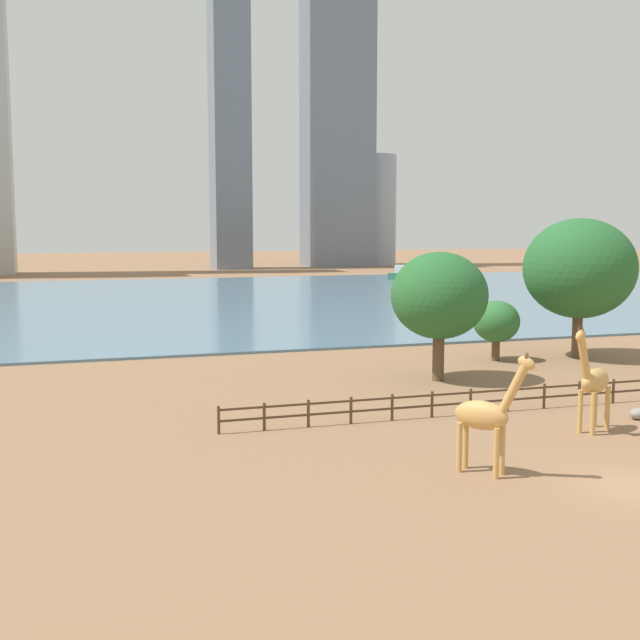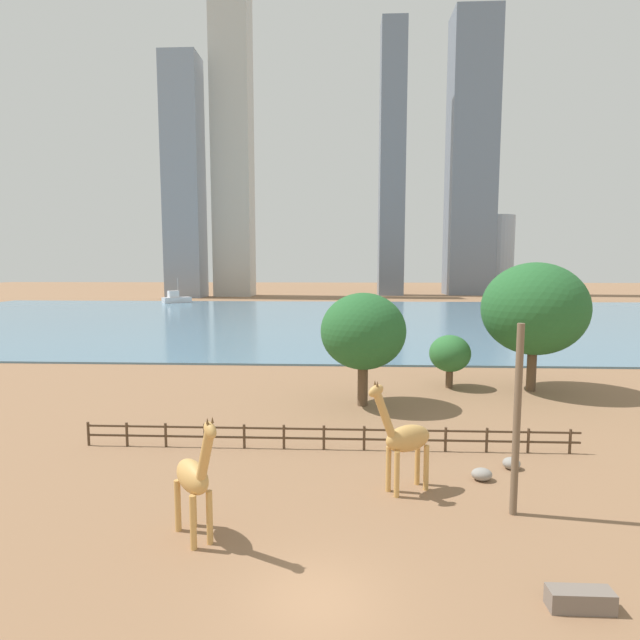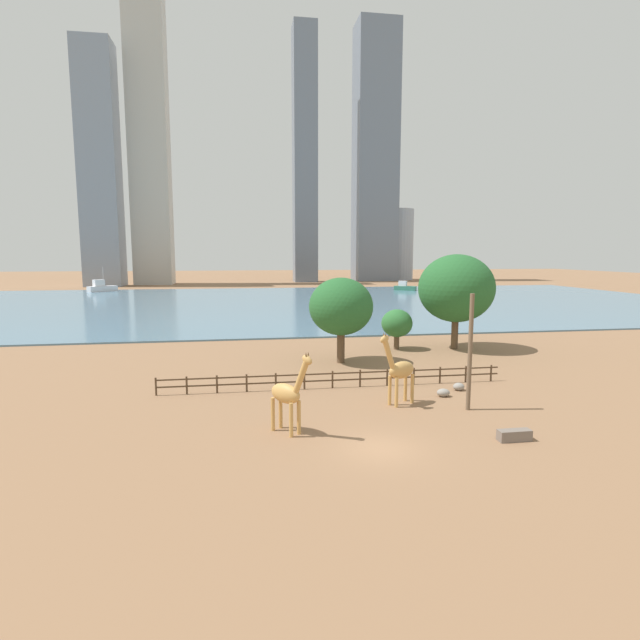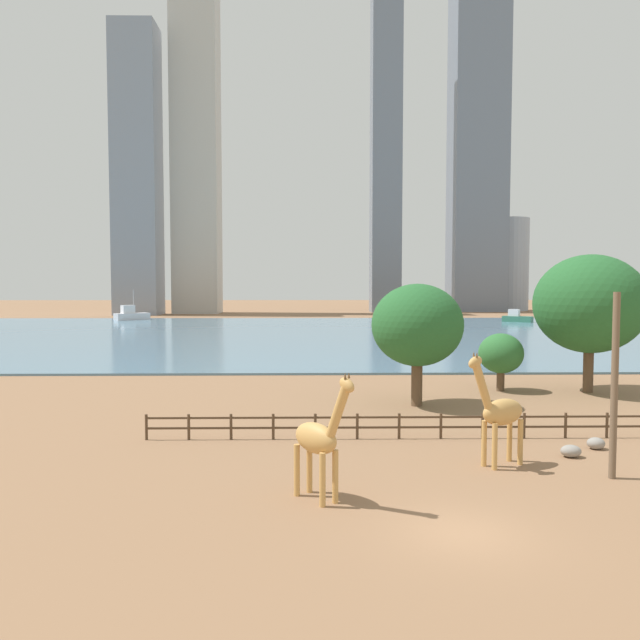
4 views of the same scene
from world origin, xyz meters
The scene contains 13 objects.
ground_plane centered at (0.00, 80.00, 0.00)m, with size 400.00×400.00×0.00m, color #8C6647.
harbor_water centered at (0.00, 77.00, 0.10)m, with size 180.00×86.00×0.20m, color slate.
giraffe_tall centered at (3.39, 7.22, 2.35)m, with size 3.07×2.08×5.04m.
giraffe_companion centered at (-4.46, 3.06, 2.28)m, with size 2.43×2.85×4.85m.
boulder_near_fence centered at (7.06, 8.51, 0.28)m, with size 0.93×0.75×0.56m, color gray.
enclosure_fence centered at (-0.11, 12.00, 0.76)m, with size 26.12×0.14×1.30m.
tree_left_large centered at (9.24, 25.94, 2.74)m, with size 3.25×3.25×4.23m.
tree_center_broad centered at (15.39, 25.26, 6.40)m, with size 7.88×7.88×9.96m.
tree_right_tall centered at (2.13, 20.52, 5.19)m, with size 5.87×5.87×7.86m.
boat_sailboat centered at (36.96, 104.93, 1.06)m, with size 5.91×4.93×2.52m.
skyline_tower_glass centered at (43.07, 158.81, 45.59)m, with size 14.90×12.78×91.19m, color slate.
skyline_block_left centered at (16.45, 154.06, 43.50)m, with size 8.07×8.35×87.00m, color slate.
skyline_block_right centered at (52.97, 162.23, 13.37)m, with size 12.58×12.58×26.73m, color #939EAD.
Camera 1 is at (-19.44, -23.20, 9.35)m, focal length 45.00 mm.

